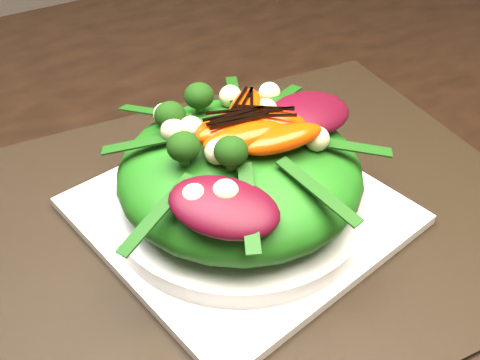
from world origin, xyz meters
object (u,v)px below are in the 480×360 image
placemat (240,216)px  plate_base (240,211)px  salad_bowl (240,200)px  dining_table (14,219)px  orange_segment (221,118)px  lettuce_mound (240,172)px

placemat → plate_base: bearing=90.0°
salad_bowl → dining_table: bearing=143.2°
orange_segment → placemat: bearing=-77.7°
placemat → orange_segment: orange_segment is taller
lettuce_mound → dining_table: bearing=143.2°
plate_base → lettuce_mound: 0.05m
salad_bowl → orange_segment: 0.08m
placemat → lettuce_mound: size_ratio=2.54×
salad_bowl → orange_segment: size_ratio=3.38×
dining_table → lettuce_mound: (0.18, -0.13, 0.08)m
dining_table → salad_bowl: (0.18, -0.13, 0.04)m
salad_bowl → lettuce_mound: size_ratio=1.08×
salad_bowl → orange_segment: orange_segment is taller
dining_table → plate_base: 0.23m
dining_table → orange_segment: size_ratio=23.28×
placemat → salad_bowl: (0.00, 0.00, 0.02)m
dining_table → placemat: (0.18, -0.13, 0.02)m
dining_table → orange_segment: 0.24m
plate_base → lettuce_mound: (0.00, -0.00, 0.05)m
dining_table → lettuce_mound: bearing=-36.8°
plate_base → orange_segment: size_ratio=3.65×
salad_bowl → orange_segment: bearing=102.3°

